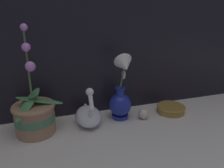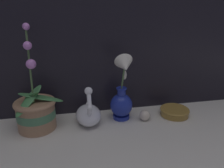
# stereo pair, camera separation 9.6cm
# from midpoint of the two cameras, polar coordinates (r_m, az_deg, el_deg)

# --- Properties ---
(ground_plane) EXTENTS (2.80, 2.80, 0.00)m
(ground_plane) POSITION_cam_midpoint_polar(r_m,az_deg,el_deg) (0.92, -1.00, -14.40)
(ground_plane) COLOR beige
(orchid_potted_plant) EXTENTS (0.21, 0.20, 0.46)m
(orchid_potted_plant) POSITION_cam_midpoint_polar(r_m,az_deg,el_deg) (1.00, -22.22, -7.50)
(orchid_potted_plant) COLOR #9E7556
(orchid_potted_plant) RESTS_ON ground_plane
(swan_figurine) EXTENTS (0.12, 0.20, 0.20)m
(swan_figurine) POSITION_cam_midpoint_polar(r_m,az_deg,el_deg) (1.02, -8.96, -7.96)
(swan_figurine) COLOR white
(swan_figurine) RESTS_ON ground_plane
(blue_vase) EXTENTS (0.11, 0.15, 0.33)m
(blue_vase) POSITION_cam_midpoint_polar(r_m,az_deg,el_deg) (1.03, -0.30, -3.49)
(blue_vase) COLOR navy
(blue_vase) RESTS_ON ground_plane
(glass_sphere) EXTENTS (0.05, 0.05, 0.05)m
(glass_sphere) POSITION_cam_midpoint_polar(r_m,az_deg,el_deg) (1.07, 5.69, -7.79)
(glass_sphere) COLOR beige
(glass_sphere) RESTS_ON ground_plane
(amber_dish) EXTENTS (0.14, 0.14, 0.04)m
(amber_dish) POSITION_cam_midpoint_polar(r_m,az_deg,el_deg) (1.16, 12.85, -6.26)
(amber_dish) COLOR olive
(amber_dish) RESTS_ON ground_plane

